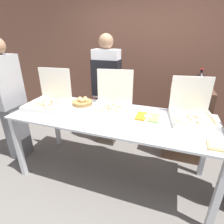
# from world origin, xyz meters

# --- Properties ---
(ground_plane) EXTENTS (16.00, 16.00, 0.00)m
(ground_plane) POSITION_xyz_m (0.00, 0.00, 0.00)
(ground_plane) COLOR slate
(brick_wall_behind) EXTENTS (10.00, 0.06, 2.80)m
(brick_wall_behind) POSITION_xyz_m (0.00, 1.70, 1.40)
(brick_wall_behind) COLOR brown
(brick_wall_behind) RESTS_ON ground_plane
(buffet_table) EXTENTS (2.41, 0.91, 0.90)m
(buffet_table) POSITION_xyz_m (0.00, 0.00, 0.81)
(buffet_table) COLOR silver
(buffet_table) RESTS_ON ground_plane
(pizza_box_near_right) EXTENTS (0.56, 0.57, 0.48)m
(pizza_box_near_right) POSITION_xyz_m (-0.07, 0.22, 0.99)
(pizza_box_near_right) COLOR silver
(pizza_box_near_right) RESTS_ON buffet_table
(pizza_box_far_right) EXTENTS (0.53, 0.54, 0.46)m
(pizza_box_far_right) POSITION_xyz_m (0.89, 0.22, 0.98)
(pizza_box_far_right) COLOR silver
(pizza_box_far_right) RESTS_ON buffet_table
(pizza_box_near_left) EXTENTS (0.52, 0.53, 0.48)m
(pizza_box_near_left) POSITION_xyz_m (-0.93, 0.05, 0.99)
(pizza_box_near_left) COLOR silver
(pizza_box_near_left) RESTS_ON buffet_table
(paper_plate_front_right) EXTENTS (0.20, 0.20, 0.03)m
(paper_plate_front_right) POSITION_xyz_m (1.05, -0.31, 0.92)
(paper_plate_front_right) COLOR white
(paper_plate_front_right) RESTS_ON buffet_table
(veggie_tray) EXTENTS (0.32, 0.28, 0.05)m
(veggie_tray) POSITION_xyz_m (0.42, 0.02, 0.93)
(veggie_tray) COLOR white
(veggie_tray) RESTS_ON buffet_table
(bread_basket) EXTENTS (0.28, 0.28, 0.10)m
(bread_basket) POSITION_xyz_m (-0.52, 0.22, 0.94)
(bread_basket) COLOR #9E7542
(bread_basket) RESTS_ON buffet_table
(sideboard_podium) EXTENTS (0.57, 0.53, 1.11)m
(sideboard_podium) POSITION_xyz_m (0.90, 0.86, 0.55)
(sideboard_podium) COLOR #4C3323
(sideboard_podium) RESTS_ON ground_plane
(soda_bottle) EXTENTS (0.10, 0.10, 0.28)m
(soda_bottle) POSITION_xyz_m (0.98, 0.83, 1.23)
(soda_bottle) COLOR black
(soda_bottle) RESTS_ON sideboard_podium
(soda_can_silver) EXTENTS (0.07, 0.07, 0.12)m
(soda_can_silver) POSITION_xyz_m (0.86, 0.80, 1.17)
(soda_can_silver) COLOR silver
(soda_can_silver) RESTS_ON sideboard_podium
(person_server_vest) EXTENTS (0.42, 0.24, 1.82)m
(person_server_vest) POSITION_xyz_m (-0.36, 0.75, 1.03)
(person_server_vest) COLOR #473D33
(person_server_vest) RESTS_ON ground_plane
(person_guest_plaid) EXTENTS (0.22, 0.40, 1.78)m
(person_guest_plaid) POSITION_xyz_m (-1.52, -0.07, 0.94)
(person_guest_plaid) COLOR slate
(person_guest_plaid) RESTS_ON ground_plane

